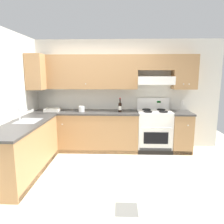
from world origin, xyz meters
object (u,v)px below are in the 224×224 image
at_px(wine_bottle, 120,107).
at_px(paper_towel_roll, 82,109).
at_px(stove, 154,130).
at_px(bowl, 53,110).

relative_size(wine_bottle, paper_towel_roll, 2.49).
distance_m(stove, bowl, 2.40).
xyz_separation_m(stove, wine_bottle, (-0.79, -0.06, 0.56)).
distance_m(wine_bottle, bowl, 1.57).
distance_m(stove, wine_bottle, 0.97).
relative_size(wine_bottle, bowl, 0.94).
bearing_deg(bowl, paper_towel_roll, -4.41).
bearing_deg(paper_towel_roll, bowl, 175.59).
bearing_deg(wine_bottle, paper_towel_roll, 178.50).
bearing_deg(wine_bottle, bowl, 177.21).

